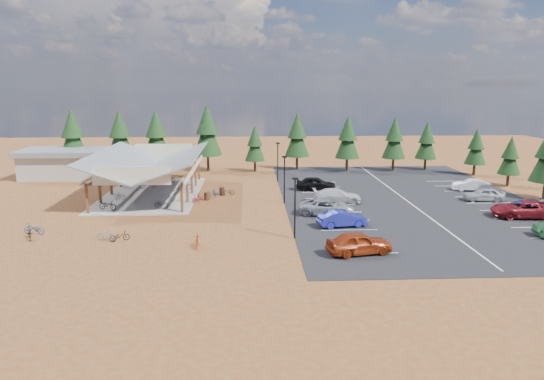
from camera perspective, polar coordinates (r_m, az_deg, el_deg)
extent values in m
plane|color=brown|center=(49.86, -4.13, -2.21)|extent=(140.00, 140.00, 0.00)
cube|color=black|center=(55.47, 15.42, -1.11)|extent=(27.00, 44.00, 0.04)
cube|color=gray|center=(57.76, -13.93, -0.48)|extent=(10.60, 18.60, 0.10)
cube|color=#522517|center=(50.67, -20.94, -0.91)|extent=(0.25, 0.25, 3.00)
cube|color=#522517|center=(54.57, -19.60, 0.09)|extent=(0.25, 0.25, 3.00)
cube|color=#522517|center=(58.52, -18.43, 0.97)|extent=(0.25, 0.25, 3.00)
cube|color=#522517|center=(62.50, -17.42, 1.73)|extent=(0.25, 0.25, 3.00)
cube|color=#522517|center=(66.51, -16.52, 2.40)|extent=(0.25, 0.25, 3.00)
cube|color=#522517|center=(48.57, -10.58, -0.84)|extent=(0.25, 0.25, 3.00)
cube|color=#522517|center=(52.63, -9.97, 0.20)|extent=(0.25, 0.25, 3.00)
cube|color=#522517|center=(56.71, -9.45, 1.09)|extent=(0.25, 0.25, 3.00)
cube|color=#522517|center=(60.81, -9.00, 1.86)|extent=(0.25, 0.25, 3.00)
cube|color=#522517|center=(64.92, -8.61, 2.54)|extent=(0.25, 0.25, 3.00)
cube|color=beige|center=(58.37, -18.91, 2.41)|extent=(0.22, 18.00, 0.35)
cube|color=beige|center=(56.40, -9.10, 2.59)|extent=(0.22, 18.00, 0.35)
cube|color=slate|center=(57.68, -16.97, 3.33)|extent=(5.85, 19.40, 2.13)
cube|color=slate|center=(56.53, -11.25, 3.46)|extent=(5.85, 19.40, 2.13)
cube|color=beige|center=(48.39, -16.19, 1.61)|extent=(7.50, 0.15, 1.80)
cube|color=beige|center=(65.80, -12.62, 4.54)|extent=(7.50, 0.15, 1.80)
cube|color=#ADA593|center=(71.76, -23.35, 2.59)|extent=(10.00, 6.00, 3.20)
cube|color=slate|center=(71.49, -23.48, 4.13)|extent=(11.00, 7.00, 0.70)
cylinder|color=black|center=(39.71, 2.71, -2.27)|extent=(0.14, 0.14, 5.00)
cube|color=black|center=(39.14, 2.75, 1.35)|extent=(0.50, 0.25, 0.18)
cylinder|color=black|center=(51.37, 1.46, 1.11)|extent=(0.14, 0.14, 5.00)
cube|color=black|center=(50.93, 1.48, 3.93)|extent=(0.50, 0.25, 0.18)
cylinder|color=black|center=(63.15, 0.68, 3.23)|extent=(0.14, 0.14, 5.00)
cube|color=black|center=(62.80, 0.69, 5.53)|extent=(0.50, 0.25, 0.18)
cylinder|color=#412317|center=(53.77, -7.67, -0.72)|extent=(0.60, 0.60, 0.90)
cylinder|color=#412317|center=(56.20, -5.90, -0.11)|extent=(0.60, 0.60, 0.90)
cylinder|color=#382314|center=(74.80, -22.14, 2.68)|extent=(0.36, 0.36, 2.24)
cone|color=black|center=(74.32, -22.37, 5.58)|extent=(3.94, 3.94, 5.38)
cone|color=black|center=(74.12, -22.52, 7.29)|extent=(3.05, 3.05, 4.03)
cylinder|color=#382314|center=(73.46, -17.25, 2.86)|extent=(0.36, 0.36, 2.20)
cone|color=black|center=(72.97, -17.43, 5.76)|extent=(3.88, 3.88, 5.29)
cone|color=black|center=(72.77, -17.55, 7.49)|extent=(3.00, 3.00, 3.97)
cylinder|color=#382314|center=(72.14, -13.30, 2.93)|extent=(0.36, 0.36, 2.22)
cone|color=black|center=(71.64, -13.45, 5.90)|extent=(3.90, 3.90, 5.32)
cone|color=black|center=(71.44, -13.54, 7.66)|extent=(3.01, 3.01, 3.99)
cylinder|color=#382314|center=(71.65, -7.52, 3.16)|extent=(0.36, 0.36, 2.38)
cone|color=black|center=(71.13, -7.61, 6.38)|extent=(4.20, 4.20, 5.72)
cone|color=black|center=(70.92, -7.66, 8.30)|extent=(3.24, 3.24, 4.29)
cylinder|color=#382314|center=(70.71, -2.01, 2.83)|extent=(0.36, 0.36, 1.65)
cone|color=black|center=(70.30, -2.03, 5.09)|extent=(2.90, 2.90, 3.96)
cone|color=black|center=(70.11, -2.04, 6.43)|extent=(2.24, 2.24, 2.97)
cylinder|color=#382314|center=(72.30, 2.95, 3.20)|extent=(0.36, 0.36, 2.07)
cone|color=black|center=(71.82, 2.98, 5.97)|extent=(3.64, 3.64, 4.96)
cone|color=black|center=(71.62, 3.00, 7.62)|extent=(2.81, 2.81, 3.72)
cylinder|color=#382314|center=(71.76, 8.78, 2.98)|extent=(0.36, 0.36, 2.00)
cone|color=black|center=(71.29, 8.87, 5.67)|extent=(3.51, 3.51, 4.79)
cone|color=black|center=(71.09, 8.93, 7.27)|extent=(2.72, 2.72, 3.59)
cylinder|color=#382314|center=(73.42, 14.04, 2.94)|extent=(0.36, 0.36, 1.93)
cone|color=black|center=(72.98, 14.18, 5.48)|extent=(3.40, 3.40, 4.64)
cone|color=black|center=(72.79, 14.26, 7.00)|extent=(2.63, 2.63, 3.48)
cylinder|color=#382314|center=(75.46, 17.56, 2.91)|extent=(0.36, 0.36, 1.76)
cone|color=black|center=(75.05, 17.70, 5.17)|extent=(3.10, 3.10, 4.23)
cone|color=black|center=(74.87, 17.79, 6.50)|extent=(2.40, 2.40, 3.17)
cylinder|color=#382314|center=(61.47, 29.39, -0.04)|extent=(0.36, 0.36, 2.02)
cylinder|color=#382314|center=(67.35, 25.99, 1.05)|extent=(0.36, 0.36, 1.54)
cone|color=black|center=(66.94, 26.20, 3.25)|extent=(2.71, 2.71, 3.69)
cone|color=black|center=(66.75, 26.32, 4.55)|extent=(2.09, 2.09, 2.77)
cylinder|color=#382314|center=(73.43, 22.68, 2.23)|extent=(0.36, 0.36, 1.63)
cone|color=black|center=(73.04, 22.86, 4.36)|extent=(2.86, 2.86, 3.90)
cone|color=black|center=(72.85, 22.96, 5.62)|extent=(2.21, 2.21, 2.93)
imported|color=black|center=(51.55, -18.77, -1.68)|extent=(2.00, 1.19, 0.99)
imported|color=#9A9BA2|center=(55.07, -17.37, -0.74)|extent=(1.63, 0.89, 0.94)
imported|color=navy|center=(60.99, -14.36, 0.69)|extent=(1.96, 1.22, 0.97)
imported|color=maroon|center=(64.12, -13.74, 1.33)|extent=(1.82, 0.60, 1.08)
imported|color=black|center=(50.94, -12.90, -1.59)|extent=(1.65, 1.01, 0.82)
imported|color=#93959C|center=(53.12, -12.36, -0.86)|extent=(1.78, 0.58, 1.06)
imported|color=#0F1599|center=(59.57, -10.23, 0.57)|extent=(1.80, 0.87, 0.91)
imported|color=maroon|center=(63.21, -12.13, 1.26)|extent=(1.87, 0.63, 1.11)
imported|color=black|center=(44.81, -26.62, -4.55)|extent=(1.39, 1.99, 0.99)
imported|color=#173D96|center=(45.98, -26.21, -4.11)|extent=(1.97, 1.00, 0.99)
imported|color=maroon|center=(38.52, -8.80, -5.90)|extent=(0.62, 1.84, 1.09)
imported|color=black|center=(41.44, -17.49, -5.20)|extent=(1.68, 1.20, 0.84)
imported|color=gray|center=(41.91, -18.89, -4.99)|extent=(1.72, 0.90, 1.00)
imported|color=navy|center=(55.51, -6.78, -0.27)|extent=(0.98, 1.86, 0.93)
imported|color=maroon|center=(52.73, -8.89, -0.95)|extent=(1.20, 1.75, 1.03)
imported|color=black|center=(55.63, -5.26, -0.21)|extent=(1.85, 1.26, 0.92)
imported|color=#922F10|center=(37.05, 10.22, -6.15)|extent=(5.21, 2.88, 1.68)
imported|color=navy|center=(43.78, 8.25, -3.34)|extent=(4.63, 2.33, 1.46)
imported|color=gray|center=(47.52, 6.44, -2.01)|extent=(5.66, 3.24, 1.49)
imported|color=silver|center=(52.49, 7.65, -0.66)|extent=(5.18, 2.14, 1.50)
imported|color=black|center=(58.38, 5.17, 0.77)|extent=(4.87, 2.35, 1.60)
imported|color=maroon|center=(52.08, 27.39, -2.01)|extent=(5.99, 3.18, 1.60)
imported|color=navy|center=(53.56, 27.63, -1.77)|extent=(5.05, 2.49, 1.41)
imported|color=#A3A5AA|center=(57.56, 23.64, -0.48)|extent=(4.42, 2.18, 1.45)
imported|color=white|center=(62.50, 22.34, 0.56)|extent=(4.41, 2.15, 1.39)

